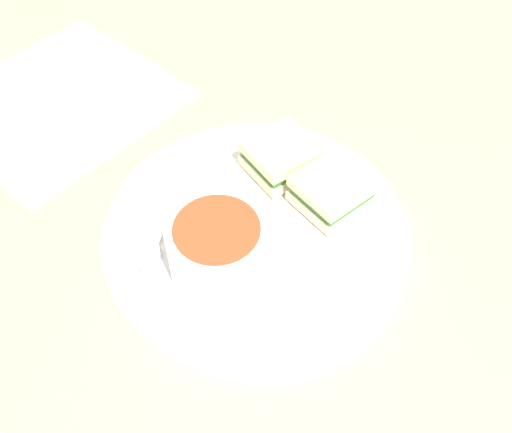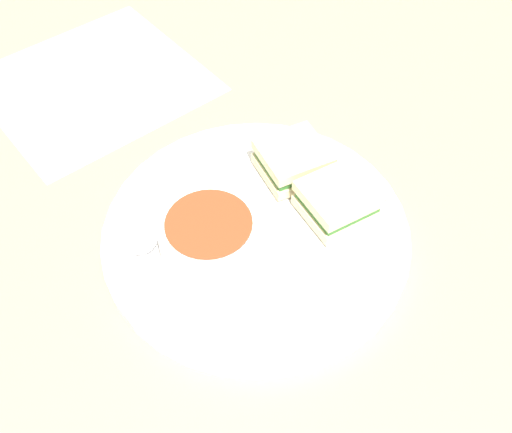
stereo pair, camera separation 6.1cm
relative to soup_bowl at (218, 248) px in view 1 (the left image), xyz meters
name	(u,v)px [view 1 (the left image)]	position (x,y,z in m)	size (l,w,h in m)	color
ground_plane	(256,236)	(0.02, 0.06, -0.05)	(2.40, 2.40, 0.00)	tan
plate	(256,231)	(0.02, 0.06, -0.04)	(0.32, 0.32, 0.02)	white
soup_bowl	(218,248)	(0.00, 0.00, 0.00)	(0.10, 0.10, 0.06)	white
spoon	(153,248)	(-0.07, 0.00, -0.03)	(0.03, 0.13, 0.01)	silver
sandwich_half_near	(332,191)	(0.09, 0.11, -0.01)	(0.10, 0.10, 0.03)	beige
sandwich_half_far	(281,157)	(0.03, 0.15, -0.01)	(0.10, 0.10, 0.03)	beige
menu_sheet	(60,101)	(-0.28, 0.21, -0.05)	(0.35, 0.36, 0.00)	white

